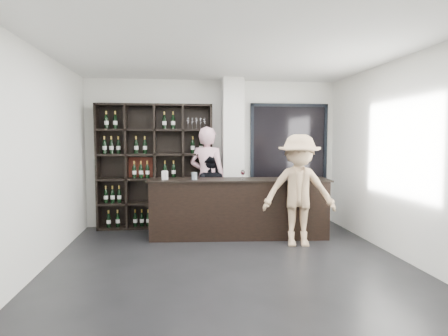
{
  "coord_description": "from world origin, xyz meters",
  "views": [
    {
      "loc": [
        -0.67,
        -4.77,
        1.73
      ],
      "look_at": [
        0.02,
        1.1,
        1.27
      ],
      "focal_mm": 30.0,
      "sensor_mm": 36.0,
      "label": 1
    }
  ],
  "objects": [
    {
      "name": "floor",
      "position": [
        0.0,
        0.0,
        -0.01
      ],
      "size": [
        5.0,
        5.5,
        0.01
      ],
      "primitive_type": "cube",
      "color": "black",
      "rests_on": "ground"
    },
    {
      "name": "wine_shelf",
      "position": [
        -1.15,
        2.57,
        1.2
      ],
      "size": [
        2.2,
        0.35,
        2.4
      ],
      "primitive_type": null,
      "color": "black",
      "rests_on": "floor"
    },
    {
      "name": "structural_column",
      "position": [
        0.35,
        2.47,
        1.45
      ],
      "size": [
        0.4,
        0.4,
        2.9
      ],
      "primitive_type": "cube",
      "color": "silver",
      "rests_on": "floor"
    },
    {
      "name": "glass_panel",
      "position": [
        1.55,
        2.69,
        1.4
      ],
      "size": [
        1.6,
        0.08,
        2.1
      ],
      "color": "black",
      "rests_on": "floor"
    },
    {
      "name": "tasting_counter",
      "position": [
        0.35,
        1.65,
        0.52
      ],
      "size": [
        3.15,
        0.65,
        1.03
      ],
      "rotation": [
        0.0,
        0.0,
        -0.08
      ],
      "color": "black",
      "rests_on": "floor"
    },
    {
      "name": "taster_pink",
      "position": [
        -0.15,
        2.4,
        0.99
      ],
      "size": [
        0.85,
        0.73,
        1.97
      ],
      "primitive_type": "imported",
      "rotation": [
        0.0,
        0.0,
        2.72
      ],
      "color": "#E7ADBC",
      "rests_on": "floor"
    },
    {
      "name": "taster_black",
      "position": [
        -0.1,
        2.4,
        0.74
      ],
      "size": [
        0.86,
        0.76,
        1.47
      ],
      "primitive_type": "imported",
      "rotation": [
        0.0,
        0.0,
        2.81
      ],
      "color": "black",
      "rests_on": "floor"
    },
    {
      "name": "customer",
      "position": [
        1.24,
        1.05,
        0.9
      ],
      "size": [
        1.26,
        0.84,
        1.81
      ],
      "primitive_type": "imported",
      "rotation": [
        0.0,
        0.0,
        -0.15
      ],
      "color": "tan",
      "rests_on": "floor"
    },
    {
      "name": "wine_glass",
      "position": [
        0.41,
        1.62,
        1.13
      ],
      "size": [
        0.09,
        0.09,
        0.18
      ],
      "primitive_type": null,
      "rotation": [
        0.0,
        0.0,
        -0.22
      ],
      "color": "white",
      "rests_on": "tasting_counter"
    },
    {
      "name": "spit_cup",
      "position": [
        -0.43,
        1.64,
        1.1
      ],
      "size": [
        0.12,
        0.12,
        0.13
      ],
      "primitive_type": "cylinder",
      "rotation": [
        0.0,
        0.0,
        0.32
      ],
      "color": "silver",
      "rests_on": "tasting_counter"
    },
    {
      "name": "napkin_stack",
      "position": [
        1.26,
        1.65,
        1.05
      ],
      "size": [
        0.15,
        0.15,
        0.02
      ],
      "primitive_type": "cube",
      "rotation": [
        0.0,
        0.0,
        0.23
      ],
      "color": "white",
      "rests_on": "tasting_counter"
    },
    {
      "name": "card_stand",
      "position": [
        -0.93,
        1.7,
        1.11
      ],
      "size": [
        0.11,
        0.09,
        0.15
      ],
      "primitive_type": "cube",
      "rotation": [
        0.0,
        0.0,
        -0.42
      ],
      "color": "white",
      "rests_on": "tasting_counter"
    }
  ]
}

